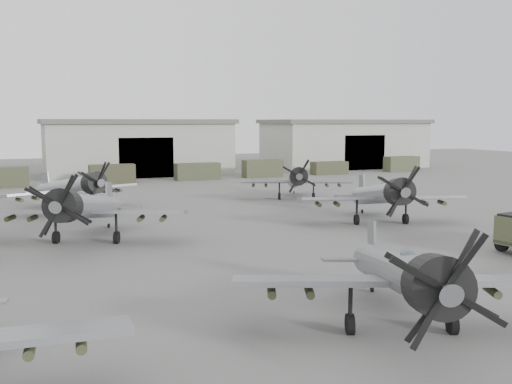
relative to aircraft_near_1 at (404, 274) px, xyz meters
The scene contains 14 objects.
ground 12.06m from the aircraft_near_1, 70.97° to the left, with size 220.00×220.00×0.00m, color #555452.
hangar_center 73.25m from the aircraft_near_1, 86.98° to the left, with size 29.00×14.80×8.70m.
hangar_right 84.28m from the aircraft_near_1, 60.22° to the left, with size 29.00×14.80×8.70m.
support_truck_2 63.16m from the aircraft_near_1, 104.39° to the left, with size 6.35×2.20×2.58m, color #3E422B.
support_truck_3 61.21m from the aircraft_near_1, 91.86° to the left, with size 6.04×2.20×2.55m, color #3A3926.
support_truck_4 62.01m from the aircraft_near_1, 80.62° to the left, with size 6.45×2.20×2.39m, color #3F432C.
support_truck_5 64.47m from the aircraft_near_1, 71.59° to the left, with size 5.98×2.20×2.61m, color #40442C.
support_truck_6 69.01m from the aircraft_near_1, 62.44° to the left, with size 5.82×2.20×2.02m, color #3C3F29.
support_truck_7 76.45m from the aircraft_near_1, 53.15° to the left, with size 5.92×2.20×2.52m, color #444B31.
aircraft_near_1 is the anchor object (origin of this frame).
aircraft_mid_1 24.31m from the aircraft_near_1, 113.38° to the left, with size 13.66×12.37×5.57m.
aircraft_mid_2 24.71m from the aircraft_near_1, 56.81° to the left, with size 13.63×12.27×5.46m.
aircraft_far_0 38.22m from the aircraft_near_1, 103.75° to the left, with size 12.66×11.45×5.14m.
aircraft_far_1 39.17m from the aircraft_near_1, 69.41° to the left, with size 11.94×10.82×4.87m.
Camera 1 is at (-17.49, -28.90, 8.36)m, focal length 40.00 mm.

